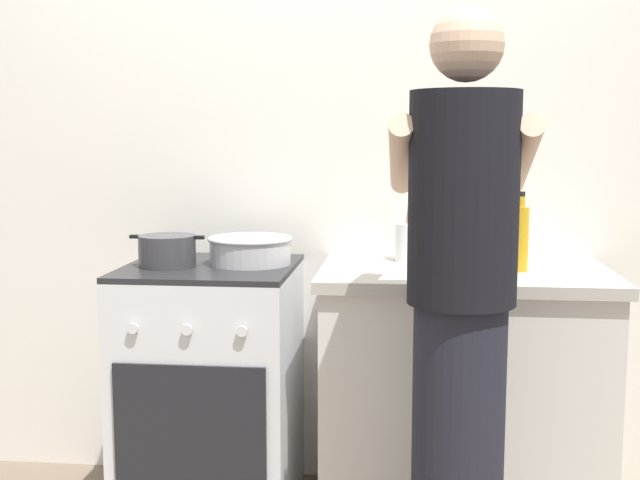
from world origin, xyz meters
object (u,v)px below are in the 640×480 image
(spice_bottle, at_px, (492,256))
(stove_range, at_px, (212,387))
(mixing_bowl, at_px, (250,249))
(person, at_px, (461,317))
(pot, at_px, (167,251))
(oil_bottle, at_px, (520,237))
(utensil_crock, at_px, (409,237))

(spice_bottle, bearing_deg, stove_range, -178.64)
(mixing_bowl, height_order, person, person)
(stove_range, relative_size, pot, 3.37)
(stove_range, height_order, person, person)
(oil_bottle, bearing_deg, stove_range, 179.56)
(pot, xyz_separation_m, utensil_crock, (0.85, 0.21, 0.03))
(utensil_crock, xyz_separation_m, oil_bottle, (0.38, -0.18, 0.03))
(mixing_bowl, bearing_deg, pot, -162.55)
(spice_bottle, distance_m, oil_bottle, 0.12)
(utensil_crock, bearing_deg, oil_bottle, -25.07)
(pot, xyz_separation_m, oil_bottle, (1.22, 0.04, 0.06))
(stove_range, xyz_separation_m, mixing_bowl, (0.14, 0.04, 0.50))
(mixing_bowl, distance_m, spice_bottle, 0.85)
(pot, height_order, oil_bottle, oil_bottle)
(utensil_crock, distance_m, spice_bottle, 0.32)
(oil_bottle, bearing_deg, mixing_bowl, 176.85)
(stove_range, height_order, spice_bottle, spice_bottle)
(mixing_bowl, bearing_deg, spice_bottle, -1.33)
(stove_range, bearing_deg, pot, -162.36)
(utensil_crock, xyz_separation_m, person, (0.14, -0.73, -0.13))
(pot, height_order, spice_bottle, pot)
(oil_bottle, xyz_separation_m, person, (-0.23, -0.55, -0.16))
(person, bearing_deg, oil_bottle, 67.25)
(spice_bottle, bearing_deg, person, -103.87)
(stove_range, height_order, oil_bottle, oil_bottle)
(mixing_bowl, distance_m, utensil_crock, 0.58)
(mixing_bowl, relative_size, utensil_crock, 0.94)
(stove_range, height_order, pot, pot)
(spice_bottle, xyz_separation_m, oil_bottle, (0.09, -0.03, 0.07))
(pot, xyz_separation_m, spice_bottle, (1.13, 0.07, -0.01))
(stove_range, relative_size, oil_bottle, 3.31)
(mixing_bowl, bearing_deg, stove_range, -162.75)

